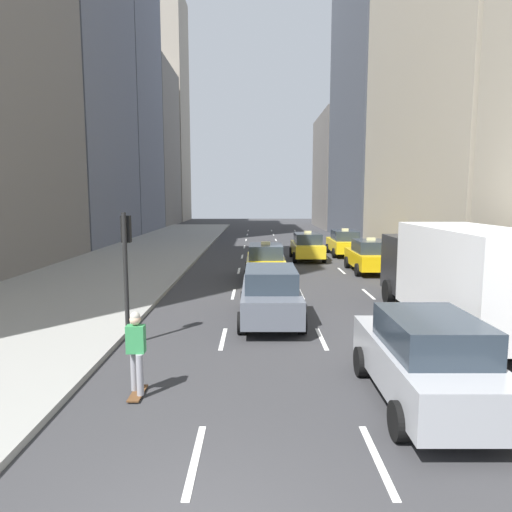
{
  "coord_description": "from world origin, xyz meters",
  "views": [
    {
      "loc": [
        0.74,
        -4.54,
        4.0
      ],
      "look_at": [
        0.66,
        12.77,
        1.76
      ],
      "focal_mm": 32.0,
      "sensor_mm": 36.0,
      "label": 1
    }
  ],
  "objects_px": {
    "taxi_second": "(372,256)",
    "taxi_fourth": "(268,261)",
    "taxi_third": "(309,246)",
    "sedan_silver_behind": "(428,359)",
    "skateboarder": "(138,350)",
    "sedan_black_near": "(272,294)",
    "traffic_light_pole": "(128,257)",
    "taxi_lead": "(346,243)",
    "box_truck": "(458,273)"
  },
  "relations": [
    {
      "from": "taxi_fourth",
      "to": "sedan_silver_behind",
      "type": "distance_m",
      "value": 13.9
    },
    {
      "from": "taxi_third",
      "to": "skateboarder",
      "type": "xyz_separation_m",
      "value": [
        -5.67,
        -20.07,
        0.08
      ]
    },
    {
      "from": "taxi_second",
      "to": "taxi_third",
      "type": "height_order",
      "value": "same"
    },
    {
      "from": "taxi_second",
      "to": "skateboarder",
      "type": "xyz_separation_m",
      "value": [
        -8.47,
        -15.31,
        0.08
      ]
    },
    {
      "from": "traffic_light_pole",
      "to": "taxi_second",
      "type": "bearing_deg",
      "value": 51.51
    },
    {
      "from": "taxi_second",
      "to": "taxi_fourth",
      "type": "height_order",
      "value": "same"
    },
    {
      "from": "taxi_lead",
      "to": "sedan_black_near",
      "type": "relative_size",
      "value": 0.92
    },
    {
      "from": "taxi_third",
      "to": "sedan_silver_behind",
      "type": "bearing_deg",
      "value": -90.0
    },
    {
      "from": "box_truck",
      "to": "taxi_third",
      "type": "bearing_deg",
      "value": 100.42
    },
    {
      "from": "taxi_lead",
      "to": "box_truck",
      "type": "distance_m",
      "value": 17.51
    },
    {
      "from": "taxi_lead",
      "to": "box_truck",
      "type": "height_order",
      "value": "box_truck"
    },
    {
      "from": "taxi_lead",
      "to": "sedan_black_near",
      "type": "height_order",
      "value": "taxi_lead"
    },
    {
      "from": "taxi_second",
      "to": "sedan_silver_behind",
      "type": "relative_size",
      "value": 1.0
    },
    {
      "from": "sedan_black_near",
      "to": "traffic_light_pole",
      "type": "xyz_separation_m",
      "value": [
        -3.95,
        -2.31,
        1.51
      ]
    },
    {
      "from": "sedan_black_near",
      "to": "box_truck",
      "type": "relative_size",
      "value": 0.57
    },
    {
      "from": "taxi_lead",
      "to": "sedan_black_near",
      "type": "xyz_separation_m",
      "value": [
        -5.6,
        -16.73,
        0.02
      ]
    },
    {
      "from": "taxi_fourth",
      "to": "sedan_silver_behind",
      "type": "relative_size",
      "value": 1.0
    },
    {
      "from": "taxi_second",
      "to": "traffic_light_pole",
      "type": "xyz_separation_m",
      "value": [
        -9.55,
        -12.01,
        1.53
      ]
    },
    {
      "from": "skateboarder",
      "to": "taxi_fourth",
      "type": "bearing_deg",
      "value": 77.75
    },
    {
      "from": "sedan_silver_behind",
      "to": "skateboarder",
      "type": "bearing_deg",
      "value": 176.0
    },
    {
      "from": "taxi_third",
      "to": "sedan_silver_behind",
      "type": "xyz_separation_m",
      "value": [
        0.0,
        -20.47,
        0.04
      ]
    },
    {
      "from": "taxi_third",
      "to": "taxi_fourth",
      "type": "bearing_deg",
      "value": -112.21
    },
    {
      "from": "taxi_lead",
      "to": "sedan_silver_behind",
      "type": "distance_m",
      "value": 22.9
    },
    {
      "from": "taxi_third",
      "to": "sedan_silver_behind",
      "type": "height_order",
      "value": "taxi_third"
    },
    {
      "from": "taxi_lead",
      "to": "sedan_silver_behind",
      "type": "xyz_separation_m",
      "value": [
        -2.8,
        -22.73,
        0.04
      ]
    },
    {
      "from": "sedan_black_near",
      "to": "box_truck",
      "type": "xyz_separation_m",
      "value": [
        5.6,
        -0.77,
        0.81
      ]
    },
    {
      "from": "taxi_lead",
      "to": "taxi_third",
      "type": "height_order",
      "value": "same"
    },
    {
      "from": "taxi_second",
      "to": "taxi_fourth",
      "type": "relative_size",
      "value": 1.0
    },
    {
      "from": "skateboarder",
      "to": "taxi_lead",
      "type": "bearing_deg",
      "value": 69.24
    },
    {
      "from": "taxi_fourth",
      "to": "box_truck",
      "type": "bearing_deg",
      "value": -56.22
    },
    {
      "from": "traffic_light_pole",
      "to": "taxi_third",
      "type": "bearing_deg",
      "value": 68.08
    },
    {
      "from": "taxi_third",
      "to": "box_truck",
      "type": "distance_m",
      "value": 15.51
    },
    {
      "from": "taxi_second",
      "to": "taxi_fourth",
      "type": "bearing_deg",
      "value": -159.51
    },
    {
      "from": "skateboarder",
      "to": "traffic_light_pole",
      "type": "bearing_deg",
      "value": 108.15
    },
    {
      "from": "box_truck",
      "to": "traffic_light_pole",
      "type": "distance_m",
      "value": 9.7
    },
    {
      "from": "taxi_lead",
      "to": "taxi_fourth",
      "type": "xyz_separation_m",
      "value": [
        -5.6,
        -9.12,
        0.0
      ]
    },
    {
      "from": "sedan_black_near",
      "to": "sedan_silver_behind",
      "type": "relative_size",
      "value": 1.08
    },
    {
      "from": "taxi_second",
      "to": "taxi_third",
      "type": "xyz_separation_m",
      "value": [
        -2.8,
        4.77,
        0.0
      ]
    },
    {
      "from": "taxi_third",
      "to": "traffic_light_pole",
      "type": "bearing_deg",
      "value": -111.92
    },
    {
      "from": "sedan_black_near",
      "to": "sedan_silver_behind",
      "type": "height_order",
      "value": "sedan_silver_behind"
    },
    {
      "from": "taxi_fourth",
      "to": "box_truck",
      "type": "height_order",
      "value": "box_truck"
    },
    {
      "from": "taxi_third",
      "to": "sedan_black_near",
      "type": "distance_m",
      "value": 14.73
    },
    {
      "from": "taxi_fourth",
      "to": "taxi_lead",
      "type": "bearing_deg",
      "value": 58.46
    },
    {
      "from": "taxi_second",
      "to": "skateboarder",
      "type": "distance_m",
      "value": 17.49
    },
    {
      "from": "box_truck",
      "to": "traffic_light_pole",
      "type": "bearing_deg",
      "value": -170.82
    },
    {
      "from": "taxi_fourth",
      "to": "sedan_black_near",
      "type": "bearing_deg",
      "value": -90.0
    },
    {
      "from": "taxi_lead",
      "to": "taxi_third",
      "type": "xyz_separation_m",
      "value": [
        -2.8,
        -2.26,
        0.0
      ]
    },
    {
      "from": "box_truck",
      "to": "skateboarder",
      "type": "height_order",
      "value": "box_truck"
    },
    {
      "from": "traffic_light_pole",
      "to": "taxi_fourth",
      "type": "bearing_deg",
      "value": 68.28
    },
    {
      "from": "taxi_third",
      "to": "sedan_black_near",
      "type": "height_order",
      "value": "taxi_third"
    }
  ]
}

